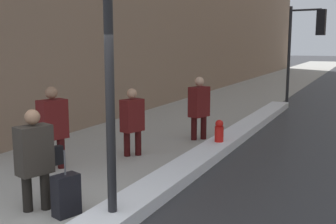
{
  "coord_description": "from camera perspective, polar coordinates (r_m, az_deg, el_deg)",
  "views": [
    {
      "loc": [
        3.13,
        -3.39,
        2.4
      ],
      "look_at": [
        -0.4,
        4.0,
        1.05
      ],
      "focal_mm": 45.0,
      "sensor_mm": 36.0,
      "label": 1
    }
  ],
  "objects": [
    {
      "name": "sidewalk_slab",
      "position": [
        19.24,
        9.88,
        2.07
      ],
      "size": [
        4.0,
        80.0,
        0.01
      ],
      "color": "#9E9B93",
      "rests_on": "ground"
    },
    {
      "name": "snow_bank_curb",
      "position": [
        9.9,
        7.54,
        -4.15
      ],
      "size": [
        0.61,
        13.67,
        0.2
      ],
      "color": "white",
      "rests_on": "ground"
    },
    {
      "name": "traffic_light_near",
      "position": [
        16.21,
        18.52,
        9.89
      ],
      "size": [
        1.31,
        0.35,
        3.71
      ],
      "rotation": [
        0.0,
        0.0,
        -0.16
      ],
      "color": "black",
      "rests_on": "ground"
    },
    {
      "name": "pedestrian_with_shoulder_bag",
      "position": [
        6.28,
        -17.53,
        -5.64
      ],
      "size": [
        0.41,
        0.72,
        1.49
      ],
      "rotation": [
        0.0,
        0.0,
        -1.87
      ],
      "color": "black",
      "rests_on": "ground"
    },
    {
      "name": "pedestrian_nearside",
      "position": [
        8.24,
        -15.34,
        -1.56
      ],
      "size": [
        0.44,
        0.58,
        1.6
      ],
      "rotation": [
        0.0,
        0.0,
        -1.87
      ],
      "color": "#340C0C",
      "rests_on": "ground"
    },
    {
      "name": "pedestrian_trailing",
      "position": [
        8.92,
        -4.87,
        -0.95
      ],
      "size": [
        0.4,
        0.53,
        1.46
      ],
      "rotation": [
        0.0,
        0.0,
        -1.87
      ],
      "color": "#340C0C",
      "rests_on": "ground"
    },
    {
      "name": "pedestrian_in_glasses",
      "position": [
        10.41,
        4.23,
        0.92
      ],
      "size": [
        0.44,
        0.58,
        1.58
      ],
      "rotation": [
        0.0,
        0.0,
        -1.87
      ],
      "color": "#340C0C",
      "rests_on": "ground"
    },
    {
      "name": "rolling_suitcase",
      "position": [
        6.13,
        -13.63,
        -10.93
      ],
      "size": [
        0.32,
        0.41,
        0.95
      ],
      "rotation": [
        0.0,
        0.0,
        -1.87
      ],
      "color": "black",
      "rests_on": "ground"
    },
    {
      "name": "fire_hydrant",
      "position": [
        9.53,
        6.93,
        -3.16
      ],
      "size": [
        0.2,
        0.2,
        0.7
      ],
      "color": "red",
      "rests_on": "ground"
    }
  ]
}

